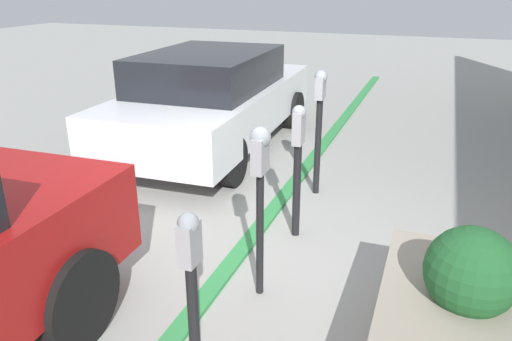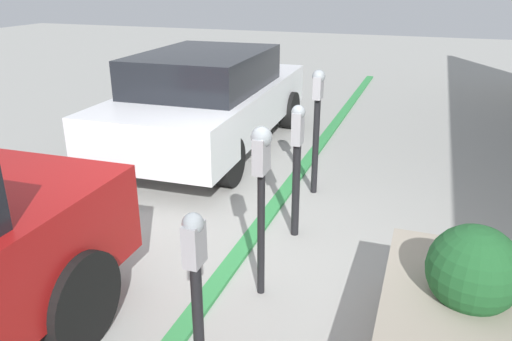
# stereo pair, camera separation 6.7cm
# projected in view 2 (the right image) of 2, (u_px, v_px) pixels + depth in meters

# --- Properties ---
(ground_plane) EXTENTS (40.00, 40.00, 0.00)m
(ground_plane) POSITION_uv_depth(u_px,v_px,m) (248.00, 255.00, 4.76)
(ground_plane) COLOR #999993
(curb_strip) EXTENTS (19.00, 0.16, 0.04)m
(curb_strip) POSITION_uv_depth(u_px,v_px,m) (240.00, 252.00, 4.78)
(curb_strip) COLOR #338C47
(curb_strip) RESTS_ON ground_plane
(parking_meter_nearest) EXTENTS (0.15, 0.12, 1.28)m
(parking_meter_nearest) POSITION_uv_depth(u_px,v_px,m) (196.00, 282.00, 2.86)
(parking_meter_nearest) COLOR black
(parking_meter_nearest) RESTS_ON ground_plane
(parking_meter_second) EXTENTS (0.19, 0.16, 1.45)m
(parking_meter_second) POSITION_uv_depth(u_px,v_px,m) (261.00, 175.00, 3.82)
(parking_meter_second) COLOR black
(parking_meter_second) RESTS_ON ground_plane
(parking_meter_middle) EXTENTS (0.16, 0.13, 1.36)m
(parking_meter_middle) POSITION_uv_depth(u_px,v_px,m) (297.00, 155.00, 4.84)
(parking_meter_middle) COLOR black
(parking_meter_middle) RESTS_ON ground_plane
(parking_meter_fourth) EXTENTS (0.18, 0.15, 1.50)m
(parking_meter_fourth) POSITION_uv_depth(u_px,v_px,m) (317.00, 113.00, 5.79)
(parking_meter_fourth) COLOR black
(parking_meter_fourth) RESTS_ON ground_plane
(planter_box) EXTENTS (1.61, 1.09, 1.02)m
(planter_box) POSITION_uv_depth(u_px,v_px,m) (465.00, 318.00, 3.33)
(planter_box) COLOR gray
(planter_box) RESTS_ON ground_plane
(parked_car_middle) EXTENTS (4.53, 1.98, 1.48)m
(parked_car_middle) POSITION_uv_depth(u_px,v_px,m) (209.00, 98.00, 7.52)
(parked_car_middle) COLOR silver
(parked_car_middle) RESTS_ON ground_plane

